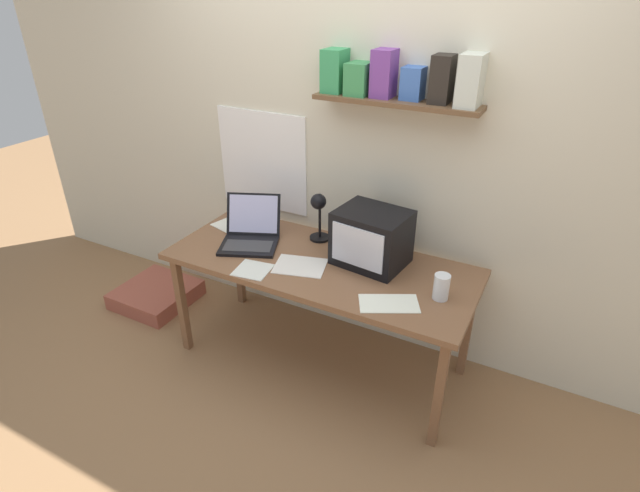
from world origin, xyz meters
name	(u,v)px	position (x,y,z in m)	size (l,w,h in m)	color
ground_plane	(320,359)	(0.00, 0.00, 0.00)	(12.00, 12.00, 0.00)	#946C47
back_wall	(357,139)	(0.00, 0.45, 1.31)	(5.60, 0.24, 2.60)	beige
corner_desk	(320,270)	(0.00, 0.00, 0.66)	(1.75, 0.72, 0.72)	brown
crt_monitor	(372,238)	(0.25, 0.13, 0.87)	(0.41, 0.35, 0.31)	black
laptop	(251,232)	(-0.48, 0.02, 0.78)	(0.44, 0.46, 0.25)	black
desk_lamp	(319,211)	(-0.12, 0.21, 0.93)	(0.13, 0.16, 0.32)	black
juice_glass	(441,288)	(0.70, -0.04, 0.78)	(0.08, 0.08, 0.13)	white
loose_paper_near_monitor	(300,266)	(-0.07, -0.10, 0.72)	(0.33, 0.28, 0.00)	silver
open_notebook	(389,303)	(0.49, -0.21, 0.72)	(0.33, 0.28, 0.00)	white
loose_paper_near_laptop	(233,227)	(-0.70, 0.13, 0.72)	(0.30, 0.23, 0.00)	white
printed_handout	(253,270)	(-0.28, -0.26, 0.72)	(0.21, 0.21, 0.00)	silver
floor_cushion	(156,295)	(-1.37, 0.00, 0.06)	(0.51, 0.51, 0.12)	#A1503F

